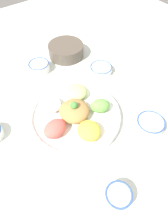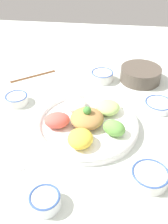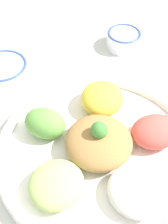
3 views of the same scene
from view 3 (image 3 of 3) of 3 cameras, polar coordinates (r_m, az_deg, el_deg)
name	(u,v)px [view 3 (image 3 of 3)]	position (r m, az deg, el deg)	size (l,w,h in m)	color
ground_plane	(84,149)	(0.63, -0.04, -6.86)	(2.40, 2.40, 0.00)	silver
salad_platter	(98,148)	(0.60, 2.65, -6.62)	(0.39, 0.39, 0.10)	white
sauce_bowl_red	(123,39)	(0.86, 7.17, 13.15)	(0.09, 0.09, 0.04)	white
rice_bowl_blue	(3,70)	(0.78, -14.56, 7.39)	(0.12, 0.12, 0.04)	white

